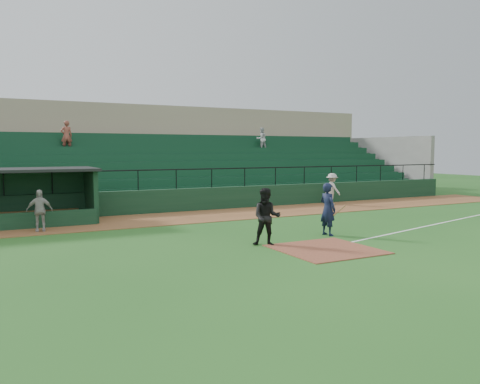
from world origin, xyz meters
name	(u,v)px	position (x,y,z in m)	size (l,w,h in m)	color
ground	(308,244)	(0.00, 0.00, 0.00)	(90.00, 90.00, 0.00)	#21541B
warning_track	(212,216)	(0.00, 8.00, 0.01)	(40.00, 4.00, 0.03)	brown
home_plate_dirt	(326,249)	(0.00, -1.00, 0.01)	(3.00, 3.00, 0.03)	brown
foul_line	(441,223)	(8.00, 1.20, 0.01)	(18.00, 0.09, 0.01)	white
stadium_structure	(157,164)	(0.00, 16.46, 2.30)	(38.00, 13.08, 6.40)	#10311C
batter_at_plate	(328,209)	(1.67, 1.09, 0.99)	(1.07, 0.77, 1.98)	black
umpire	(267,217)	(-1.37, 0.45, 0.97)	(0.94, 0.73, 1.94)	black
runner	(332,189)	(8.15, 9.03, 0.94)	(1.18, 0.68, 1.82)	#ACA7A1
dugout_player_a	(39,210)	(-7.85, 6.88, 0.85)	(0.96, 0.40, 1.64)	#A29D98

